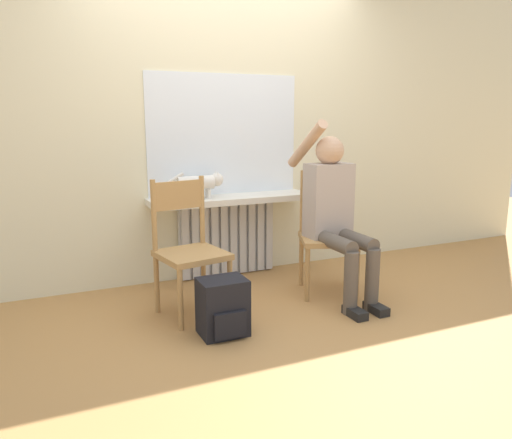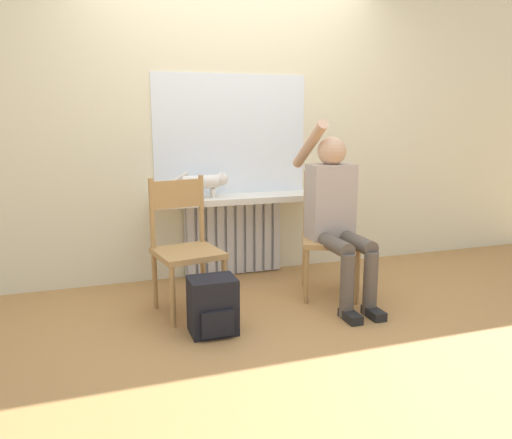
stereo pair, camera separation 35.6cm
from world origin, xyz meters
The scene contains 10 objects.
ground_plane centered at (0.00, 0.00, 0.00)m, with size 12.00×12.00×0.00m, color #B27F47.
wall_with_window centered at (0.00, 1.23, 1.35)m, with size 7.00×0.06×2.70m.
radiator centered at (0.00, 1.15, 0.33)m, with size 0.85×0.08×0.66m.
windowsill centered at (0.00, 1.03, 0.69)m, with size 1.37×0.33×0.05m.
window_glass centered at (0.00, 1.20, 1.21)m, with size 1.32×0.01×0.99m.
chair_left centered at (-0.55, 0.44, 0.48)m, with size 0.49×0.49×0.94m.
chair_right centered at (0.56, 0.44, 0.48)m, with size 0.55×0.55×0.94m.
person centered at (0.55, 0.32, 0.68)m, with size 0.36×1.00×1.34m.
cat centered at (-0.28, 1.02, 0.84)m, with size 0.52×0.11×0.22m.
backpack centered at (-0.47, 0.01, 0.18)m, with size 0.29×0.26×0.36m.
Camera 1 is at (-1.50, -2.77, 1.35)m, focal length 35.00 mm.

